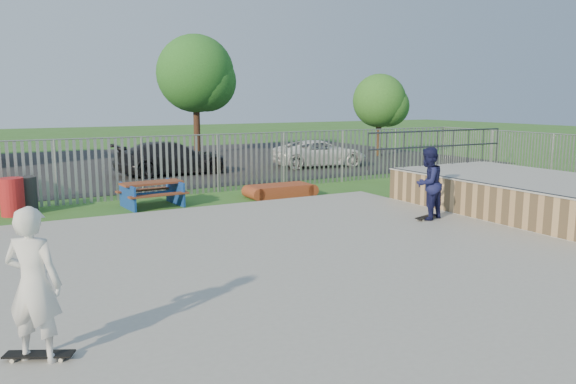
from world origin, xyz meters
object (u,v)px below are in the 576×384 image
trash_bin_red (12,197)px  trash_bin_grey (26,194)px  picnic_table (152,194)px  car_dark (172,158)px  car_white (320,153)px  tree_right (379,101)px  funbox (280,191)px  skater_white (34,284)px  skater_navy (428,184)px  tree_mid (195,74)px

trash_bin_red → trash_bin_grey: 0.70m
picnic_table → trash_bin_grey: bearing=157.0°
car_dark → car_white: car_dark is taller
picnic_table → car_white: (9.77, 6.16, 0.26)m
tree_right → funbox: bearing=-140.5°
funbox → tree_right: 14.91m
tree_right → skater_white: size_ratio=2.50×
picnic_table → skater_navy: bearing=-51.7°
picnic_table → skater_white: size_ratio=1.02×
trash_bin_grey → skater_white: 10.77m
picnic_table → skater_navy: (5.48, -5.87, 0.69)m
trash_bin_grey → skater_navy: skater_navy is taller
funbox → tree_mid: bearing=81.2°
car_dark → skater_white: size_ratio=2.62×
tree_mid → skater_navy: bearing=-93.7°
funbox → tree_mid: 16.22m
tree_mid → skater_navy: (-1.36, -20.93, -3.57)m
tree_mid → funbox: bearing=-99.8°
tree_mid → skater_white: size_ratio=3.73×
car_white → skater_white: skater_white is taller
funbox → skater_white: skater_white is taller
skater_navy → skater_white: same height
tree_right → skater_white: tree_right is taller
funbox → trash_bin_red: size_ratio=1.90×
car_dark → skater_navy: bearing=-168.6°
picnic_table → funbox: picnic_table is taller
car_dark → skater_white: skater_white is taller
car_white → tree_right: size_ratio=0.98×
car_dark → skater_navy: (2.77, -12.60, 0.35)m
funbox → tree_mid: tree_mid is taller
picnic_table → trash_bin_grey: size_ratio=1.91×
picnic_table → car_dark: 7.26m
trash_bin_grey → tree_mid: 17.76m
picnic_table → car_dark: size_ratio=0.39×
skater_navy → car_white: bearing=-126.4°
picnic_table → tree_mid: tree_mid is taller
picnic_table → skater_white: skater_white is taller
picnic_table → tree_right: bearing=25.5°
funbox → trash_bin_grey: size_ratio=2.02×
car_white → car_dark: bearing=93.5°
trash_bin_red → car_dark: car_dark is taller
trash_bin_grey → tree_right: 20.56m
picnic_table → tree_mid: 17.07m
car_white → tree_right: (5.70, 2.83, 2.45)m
trash_bin_red → trash_bin_grey: size_ratio=1.06×
trash_bin_red → tree_right: size_ratio=0.23×
picnic_table → trash_bin_red: 3.78m
picnic_table → car_white: 11.55m
picnic_table → trash_bin_red: (-3.74, 0.53, 0.14)m
funbox → car_dark: (-1.48, 7.05, 0.52)m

